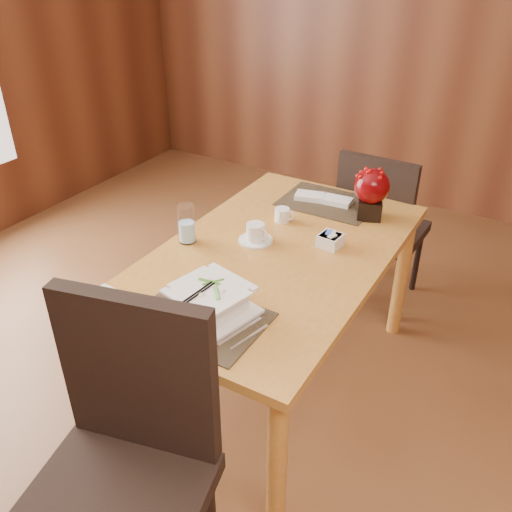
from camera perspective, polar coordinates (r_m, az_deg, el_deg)
The scene contains 15 objects.
ground at distance 2.43m, azimuth -5.62°, elevation -21.45°, with size 6.00×6.00×0.00m, color brown.
back_wall at distance 4.29m, azimuth 19.01°, elevation 22.59°, with size 5.00×0.02×2.80m, color brown.
dining_table at distance 2.36m, azimuth 1.97°, elevation -1.48°, with size 0.90×1.50×0.75m.
placemat_near at distance 1.92m, azimuth -5.90°, elevation -6.59°, with size 0.45×0.33×0.01m, color black.
placemat_far at distance 2.75m, azimuth 7.53°, elevation 5.64°, with size 0.45×0.33×0.01m, color black.
soup_setting at distance 1.91m, azimuth -4.88°, elevation -4.81°, with size 0.33×0.33×0.11m.
coffee_cup at distance 2.36m, azimuth -0.05°, elevation 2.33°, with size 0.15×0.15×0.09m.
water_glass at distance 2.35m, azimuth -7.33°, elevation 3.40°, with size 0.08×0.08×0.18m, color white.
creamer_jug at distance 2.54m, azimuth 2.76°, elevation 4.36°, with size 0.09×0.09×0.06m, color white, non-canonical shape.
sugar_caddy at distance 2.35m, azimuth 7.83°, elevation 1.63°, with size 0.09×0.09×0.06m, color white.
berry_decor at distance 2.58m, azimuth 12.05°, elevation 6.74°, with size 0.17×0.17×0.24m.
napkins_far at distance 2.75m, azimuth 7.30°, elevation 5.99°, with size 0.28×0.10×0.03m, color white, non-canonical shape.
bread_plate at distance 2.07m, azimuth -15.79°, elevation -4.53°, with size 0.15×0.15×0.01m, color white.
near_chair at distance 1.72m, azimuth -13.74°, elevation -19.84°, with size 0.61×0.61×1.09m.
far_chair at distance 3.08m, azimuth 12.78°, elevation 3.44°, with size 0.45×0.46×0.94m.
Camera 1 is at (0.93, -1.16, 1.92)m, focal length 38.00 mm.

